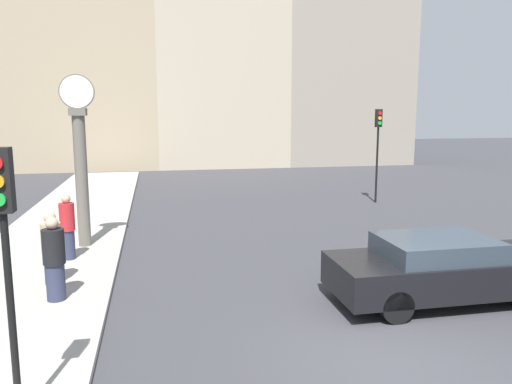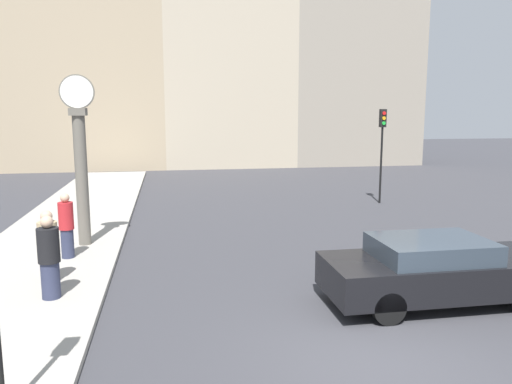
{
  "view_description": "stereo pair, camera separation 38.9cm",
  "coord_description": "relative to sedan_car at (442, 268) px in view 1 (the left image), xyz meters",
  "views": [
    {
      "loc": [
        -3.7,
        -6.9,
        3.92
      ],
      "look_at": [
        -0.58,
        8.37,
        1.41
      ],
      "focal_mm": 35.0,
      "sensor_mm": 36.0,
      "label": 1
    },
    {
      "loc": [
        -3.32,
        -6.97,
        3.92
      ],
      "look_at": [
        -0.58,
        8.37,
        1.41
      ],
      "focal_mm": 35.0,
      "sensor_mm": 36.0,
      "label": 2
    }
  ],
  "objects": [
    {
      "name": "sedan_car",
      "position": [
        0.0,
        0.0,
        0.0
      ],
      "size": [
        4.7,
        1.87,
        1.37
      ],
      "color": "black",
      "rests_on": "ground_plane"
    },
    {
      "name": "pedestrian_red_top",
      "position": [
        -8.04,
        4.29,
        0.27
      ],
      "size": [
        0.38,
        0.38,
        1.71
      ],
      "color": "#2D334C",
      "rests_on": "sidewalk_corner"
    },
    {
      "name": "traffic_light_far",
      "position": [
        3.65,
        11.0,
        2.16
      ],
      "size": [
        0.26,
        0.24,
        4.03
      ],
      "color": "black",
      "rests_on": "ground_plane"
    },
    {
      "name": "traffic_light_near",
      "position": [
        -7.53,
        -2.83,
        1.86
      ],
      "size": [
        0.26,
        0.24,
        3.39
      ],
      "color": "black",
      "rests_on": "sidewalk_corner"
    },
    {
      "name": "sidewalk_corner",
      "position": [
        -8.73,
        9.74,
        -0.65
      ],
      "size": [
        3.87,
        27.68,
        0.13
      ],
      "primitive_type": "cube",
      "color": "#A39E93",
      "rests_on": "ground_plane"
    },
    {
      "name": "ground_plane",
      "position": [
        -2.08,
        -2.1,
        -0.71
      ],
      "size": [
        120.0,
        120.0,
        0.0
      ],
      "primitive_type": "plane",
      "color": "#38383D"
    },
    {
      "name": "building_row",
      "position": [
        -0.65,
        27.44,
        7.42
      ],
      "size": [
        30.51,
        5.0,
        18.6
      ],
      "color": "tan",
      "rests_on": "ground_plane"
    },
    {
      "name": "pedestrian_tan_coat",
      "position": [
        -8.07,
        2.38,
        0.22
      ],
      "size": [
        0.43,
        0.43,
        1.64
      ],
      "color": "#2D334C",
      "rests_on": "sidewalk_corner"
    },
    {
      "name": "street_clock",
      "position": [
        -7.81,
        5.61,
        1.76
      ],
      "size": [
        0.95,
        0.45,
        4.81
      ],
      "color": "#666056",
      "rests_on": "sidewalk_corner"
    },
    {
      "name": "pedestrian_black_jacket",
      "position": [
        -7.83,
        1.33,
        0.27
      ],
      "size": [
        0.44,
        0.44,
        1.73
      ],
      "color": "#2D334C",
      "rests_on": "sidewalk_corner"
    }
  ]
}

